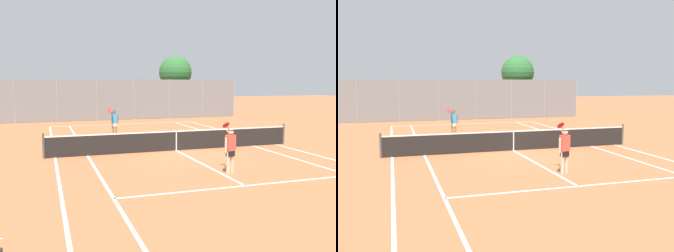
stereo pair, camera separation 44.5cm
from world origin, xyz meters
The scene contains 11 objects.
ground_plane centered at (0.00, 0.00, 0.00)m, with size 120.00×120.00×0.00m, color #BC663D.
court_line_markings centered at (0.00, 0.00, 0.00)m, with size 11.10×23.90×0.01m.
tennis_net centered at (0.00, 0.00, 0.51)m, with size 12.00×0.10×1.07m.
player_near_side centered at (0.30, -4.80, 0.93)m, with size 0.52×0.85×1.77m.
player_far_left centered at (-1.96, 5.36, 0.93)m, with size 0.76×0.72×1.77m.
loose_tennis_ball_0 centered at (1.37, 0.37, 0.03)m, with size 0.07×0.07×0.07m, color #D1DB33.
loose_tennis_ball_1 centered at (0.46, -4.13, 0.03)m, with size 0.07×0.07×0.07m, color #D1DB33.
loose_tennis_ball_2 centered at (-0.04, 4.34, 0.03)m, with size 0.07×0.07×0.07m, color #D1DB33.
loose_tennis_ball_3 centered at (4.52, -0.47, 0.03)m, with size 0.07×0.07×0.07m, color #D1DB33.
back_fence centered at (0.00, 15.25, 1.74)m, with size 22.56×0.08×3.47m.
tree_behind_left centered at (6.55, 18.42, 4.06)m, with size 3.21×3.21×5.78m.
Camera 2 is at (-5.46, -16.55, 3.21)m, focal length 40.00 mm.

